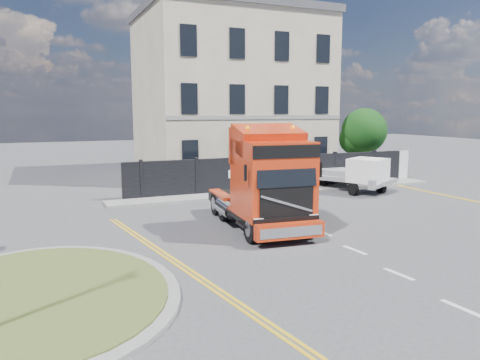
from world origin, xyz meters
name	(u,v)px	position (x,y,z in m)	size (l,w,h in m)	color
ground	(247,238)	(0.00, 0.00, 0.00)	(120.00, 120.00, 0.00)	#424244
traffic_island	(40,295)	(-7.00, -3.00, 0.08)	(6.80, 6.80, 0.17)	gray
hoarding_fence	(286,172)	(6.55, 9.00, 1.00)	(18.80, 0.25, 2.00)	black
georgian_building	(229,94)	(6.00, 16.50, 5.77)	(12.30, 10.30, 12.80)	beige
tree	(362,133)	(14.38, 12.10, 3.05)	(3.20, 3.20, 4.80)	#382619
pavement_far	(285,191)	(6.00, 8.10, 0.06)	(20.00, 1.60, 0.12)	gray
truck	(266,185)	(1.09, 0.67, 1.78)	(3.06, 6.83, 3.97)	black
flatbed_pickup	(361,174)	(9.83, 6.18, 1.07)	(3.95, 5.29, 2.00)	gray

